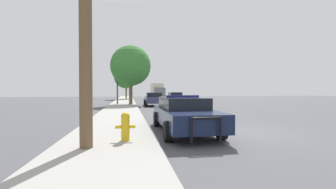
{
  "coord_description": "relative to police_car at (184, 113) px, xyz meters",
  "views": [
    {
      "loc": [
        -4.46,
        -8.44,
        1.69
      ],
      "look_at": [
        -1.0,
        11.3,
        1.33
      ],
      "focal_mm": 24.0,
      "sensor_mm": 36.0,
      "label": 1
    }
  ],
  "objects": [
    {
      "name": "ground_plane",
      "position": [
        2.26,
        -0.44,
        -0.76
      ],
      "size": [
        110.0,
        110.0,
        0.0
      ],
      "primitive_type": "plane",
      "color": "#4F4F54"
    },
    {
      "name": "sidewalk_left",
      "position": [
        -2.84,
        -0.44,
        -0.69
      ],
      "size": [
        3.0,
        110.0,
        0.13
      ],
      "color": "#A3A099",
      "rests_on": "ground_plane"
    },
    {
      "name": "police_car",
      "position": [
        0.0,
        0.0,
        0.0
      ],
      "size": [
        2.13,
        5.32,
        1.49
      ],
      "rotation": [
        0.0,
        0.0,
        3.13
      ],
      "color": "#141E3D",
      "rests_on": "ground_plane"
    },
    {
      "name": "fire_hydrant",
      "position": [
        -2.31,
        -1.8,
        -0.16
      ],
      "size": [
        0.62,
        0.27,
        0.89
      ],
      "color": "gold",
      "rests_on": "sidewalk_left"
    },
    {
      "name": "utility_pole",
      "position": [
        -3.35,
        -2.51,
        2.82
      ],
      "size": [
        1.4,
        0.34,
        6.76
      ],
      "color": "brown",
      "rests_on": "sidewalk_left"
    },
    {
      "name": "traffic_light",
      "position": [
        -2.04,
        17.35,
        2.78
      ],
      "size": [
        3.57,
        0.35,
        4.81
      ],
      "color": "#424247",
      "rests_on": "sidewalk_left"
    },
    {
      "name": "car_background_midblock",
      "position": [
        0.47,
        15.49,
        0.02
      ],
      "size": [
        2.06,
        4.09,
        1.47
      ],
      "rotation": [
        0.0,
        0.0,
        -0.02
      ],
      "color": "#333856",
      "rests_on": "ground_plane"
    },
    {
      "name": "car_background_oncoming",
      "position": [
        4.1,
        21.24,
        0.01
      ],
      "size": [
        2.02,
        4.54,
        1.44
      ],
      "rotation": [
        0.0,
        0.0,
        3.13
      ],
      "color": "navy",
      "rests_on": "ground_plane"
    },
    {
      "name": "box_truck",
      "position": [
        4.4,
        43.45,
        1.01
      ],
      "size": [
        2.92,
        7.0,
        3.35
      ],
      "rotation": [
        0.0,
        0.0,
        3.19
      ],
      "color": "slate",
      "rests_on": "ground_plane"
    },
    {
      "name": "tree_sidewalk_mid",
      "position": [
        -1.98,
        17.09,
        3.75
      ],
      "size": [
        4.6,
        4.6,
        6.69
      ],
      "color": "brown",
      "rests_on": "sidewalk_left"
    },
    {
      "name": "tree_sidewalk_far",
      "position": [
        -2.67,
        34.12,
        3.58
      ],
      "size": [
        4.56,
        4.56,
        6.5
      ],
      "color": "brown",
      "rests_on": "sidewalk_left"
    }
  ]
}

